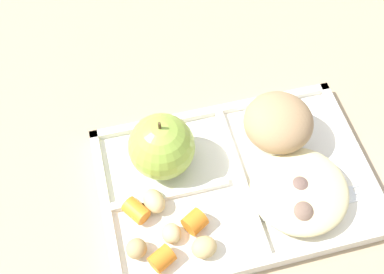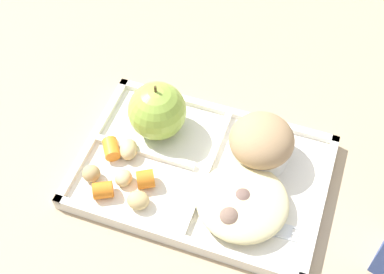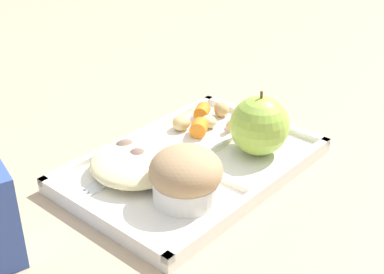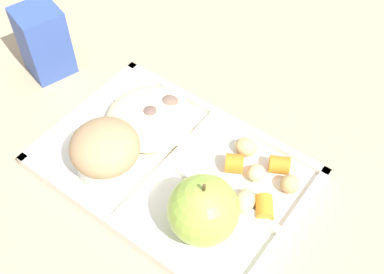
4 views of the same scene
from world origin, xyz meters
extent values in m
plane|color=tan|center=(0.00, 0.00, 0.00)|extent=(6.00, 6.00, 0.00)
cube|color=silver|center=(0.00, 0.00, 0.01)|extent=(0.33, 0.22, 0.01)
cube|color=silver|center=(0.00, -0.11, 0.02)|extent=(0.33, 0.01, 0.01)
cube|color=silver|center=(0.00, 0.11, 0.02)|extent=(0.33, 0.01, 0.01)
cube|color=silver|center=(-0.16, 0.00, 0.02)|extent=(0.01, 0.22, 0.01)
cube|color=silver|center=(0.16, 0.00, 0.02)|extent=(0.01, 0.22, 0.01)
cube|color=silver|center=(0.01, 0.00, 0.02)|extent=(0.01, 0.20, 0.01)
cube|color=silver|center=(-0.08, 0.00, 0.02)|extent=(0.15, 0.01, 0.01)
sphere|color=#93B742|center=(-0.08, 0.05, 0.05)|extent=(0.08, 0.08, 0.08)
cylinder|color=#4C381E|center=(-0.08, 0.05, 0.10)|extent=(0.00, 0.00, 0.01)
cylinder|color=silver|center=(0.07, 0.05, 0.03)|extent=(0.08, 0.08, 0.03)
ellipsoid|color=tan|center=(0.07, 0.05, 0.05)|extent=(0.09, 0.09, 0.06)
cylinder|color=orange|center=(-0.11, -0.08, 0.02)|extent=(0.03, 0.03, 0.02)
cylinder|color=orange|center=(-0.13, -0.01, 0.02)|extent=(0.03, 0.04, 0.02)
cylinder|color=orange|center=(-0.06, -0.04, 0.02)|extent=(0.03, 0.03, 0.02)
ellipsoid|color=tan|center=(-0.06, -0.08, 0.02)|extent=(0.03, 0.03, 0.02)
ellipsoid|color=tan|center=(-0.09, -0.05, 0.02)|extent=(0.02, 0.03, 0.02)
ellipsoid|color=tan|center=(-0.14, -0.06, 0.02)|extent=(0.03, 0.03, 0.02)
ellipsoid|color=tan|center=(-0.10, -0.01, 0.02)|extent=(0.03, 0.04, 0.02)
ellipsoid|color=beige|center=(0.07, -0.04, 0.03)|extent=(0.12, 0.12, 0.03)
sphere|color=brown|center=(0.06, -0.05, 0.03)|extent=(0.03, 0.03, 0.03)
sphere|color=brown|center=(0.07, -0.04, 0.03)|extent=(0.04, 0.04, 0.04)
sphere|color=#755B4C|center=(0.06, -0.05, 0.03)|extent=(0.03, 0.03, 0.03)
sphere|color=#755B4C|center=(0.06, -0.07, 0.03)|extent=(0.03, 0.03, 0.03)
cube|color=silver|center=(0.05, -0.05, 0.01)|extent=(0.11, 0.01, 0.00)
cube|color=silver|center=(0.12, -0.05, 0.01)|extent=(0.04, 0.02, 0.00)
cylinder|color=silver|center=(0.15, -0.06, 0.01)|extent=(0.02, 0.00, 0.00)
cylinder|color=silver|center=(0.15, -0.05, 0.01)|extent=(0.02, 0.00, 0.00)
cylinder|color=silver|center=(0.15, -0.04, 0.01)|extent=(0.02, 0.00, 0.00)
camera|label=1|loc=(-0.12, -0.26, 0.56)|focal=45.89mm
camera|label=2|loc=(0.12, -0.38, 0.63)|focal=51.13mm
camera|label=3|loc=(0.46, 0.40, 0.39)|focal=50.44mm
camera|label=4|loc=(-0.23, 0.27, 0.52)|focal=45.32mm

